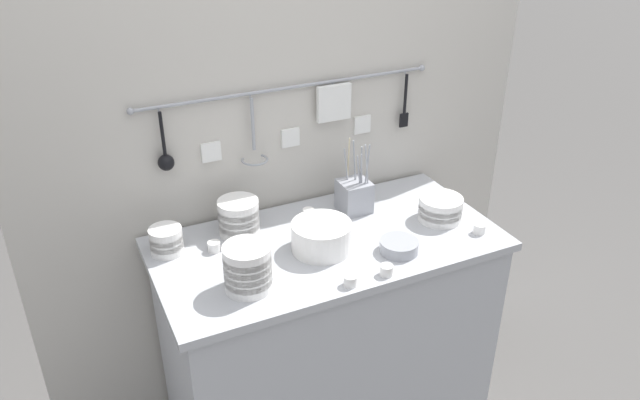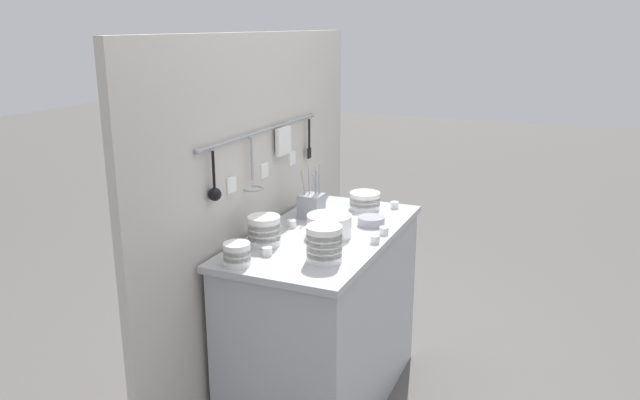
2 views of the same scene
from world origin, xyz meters
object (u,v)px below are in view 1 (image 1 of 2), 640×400
cup_front_right (331,222)px  bowl_stack_tall_left (166,241)px  cutlery_caddy (354,195)px  cup_edge_near (214,247)px  steel_mixing_bowl (399,246)px  plate_stack (322,236)px  cup_back_right (350,281)px  bowl_stack_short_front (248,268)px  cup_front_left (308,213)px  cup_by_caddy (480,229)px  bowl_stack_wide_centre (440,209)px  bowl_stack_back_corner (239,217)px  cup_back_left (387,270)px

cup_front_right → bowl_stack_tall_left: bearing=172.0°
cutlery_caddy → cup_edge_near: cutlery_caddy is taller
steel_mixing_bowl → cutlery_caddy: bearing=90.3°
steel_mixing_bowl → cup_front_right: bearing=118.0°
plate_stack → cup_back_right: bearing=-92.2°
bowl_stack_short_front → cup_front_left: size_ratio=3.52×
cup_front_left → cup_edge_near: (-0.38, -0.07, 0.00)m
plate_stack → cup_by_caddy: size_ratio=4.78×
plate_stack → cup_front_right: (0.10, 0.12, -0.03)m
bowl_stack_wide_centre → cup_front_right: (-0.38, 0.13, -0.03)m
cup_front_left → steel_mixing_bowl: bearing=-62.0°
bowl_stack_short_front → cup_front_left: bearing=42.4°
bowl_stack_back_corner → cup_edge_near: (-0.12, -0.08, -0.05)m
steel_mixing_bowl → cup_by_caddy: 0.32m
bowl_stack_tall_left → plate_stack: 0.52m
bowl_stack_wide_centre → plate_stack: plate_stack is taller
cup_front_left → cup_back_left: bearing=-80.6°
bowl_stack_short_front → cup_front_left: bowl_stack_short_front is taller
cup_by_caddy → bowl_stack_tall_left: bearing=161.1°
bowl_stack_short_front → cup_front_right: bowl_stack_short_front is taller
bowl_stack_tall_left → bowl_stack_back_corner: bearing=3.3°
steel_mixing_bowl → cup_back_right: 0.26m
cup_front_left → cup_edge_near: size_ratio=1.00×
plate_stack → steel_mixing_bowl: size_ratio=1.56×
bowl_stack_back_corner → bowl_stack_wide_centre: bearing=-17.9°
cup_by_caddy → cup_front_left: (-0.50, 0.36, 0.00)m
bowl_stack_wide_centre → cutlery_caddy: size_ratio=0.57×
plate_stack → bowl_stack_wide_centre: bearing=-0.5°
cup_back_left → plate_stack: bearing=118.4°
steel_mixing_bowl → cup_front_left: (-0.18, 0.34, -0.00)m
cup_front_right → cup_back_right: (-0.11, -0.35, 0.00)m
bowl_stack_wide_centre → cutlery_caddy: cutlery_caddy is taller
bowl_stack_tall_left → cutlery_caddy: (0.71, -0.01, 0.02)m
bowl_stack_back_corner → cutlery_caddy: bearing=-3.7°
bowl_stack_short_front → steel_mixing_bowl: (0.53, -0.02, -0.05)m
cup_back_left → cup_back_right: size_ratio=1.00×
cup_back_left → cup_front_left: size_ratio=1.00×
bowl_stack_back_corner → cup_by_caddy: (0.77, -0.37, -0.05)m
cup_front_left → cup_edge_near: 0.39m
bowl_stack_back_corner → cup_back_left: size_ratio=3.36×
bowl_stack_wide_centre → cup_back_right: 0.54m
cup_front_left → bowl_stack_tall_left: bearing=-179.0°
bowl_stack_back_corner → cup_by_caddy: bearing=-25.6°
cup_back_left → cup_by_caddy: bearing=10.4°
bowl_stack_tall_left → cup_front_right: 0.58m
bowl_stack_back_corner → bowl_stack_wide_centre: (0.70, -0.23, -0.02)m
bowl_stack_short_front → cup_back_left: (0.42, -0.12, -0.06)m
bowl_stack_short_front → cup_back_left: bowl_stack_short_front is taller
cup_by_caddy → bowl_stack_wide_centre: bearing=116.3°
cup_front_right → cup_by_caddy: size_ratio=1.00×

